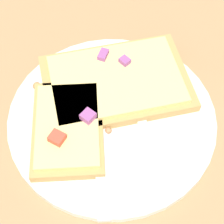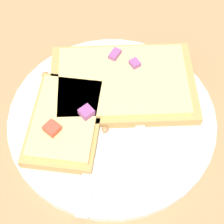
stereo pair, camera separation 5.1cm
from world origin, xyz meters
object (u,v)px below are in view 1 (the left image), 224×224
at_px(plate, 112,118).
at_px(pizza_slice_corner, 68,127).
at_px(pizza_slice_main, 116,82).
at_px(knife, 101,156).
at_px(fork, 140,114).

distance_m(plate, pizza_slice_corner, 0.07).
height_order(plate, pizza_slice_corner, pizza_slice_corner).
distance_m(pizza_slice_main, pizza_slice_corner, 0.10).
distance_m(plate, pizza_slice_main, 0.05).
height_order(pizza_slice_main, pizza_slice_corner, pizza_slice_corner).
bearing_deg(knife, fork, -43.86).
height_order(plate, knife, knife).
relative_size(plate, fork, 1.48).
bearing_deg(knife, pizza_slice_corner, 45.32).
bearing_deg(fork, pizza_slice_main, 24.91).
distance_m(plate, fork, 0.04).
bearing_deg(fork, knife, 131.68).
bearing_deg(plate, knife, 140.27).
relative_size(plate, pizza_slice_corner, 1.71).
bearing_deg(plate, fork, -115.01).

